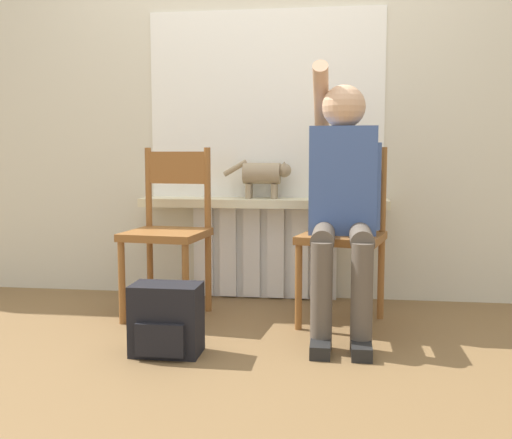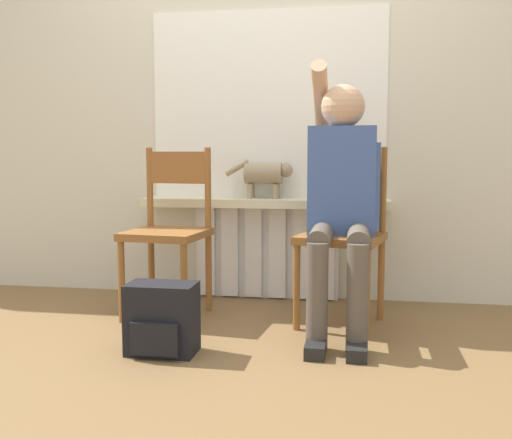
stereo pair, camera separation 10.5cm
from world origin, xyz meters
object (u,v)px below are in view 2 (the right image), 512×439
(chair_right, at_px, (343,232))
(backpack, at_px, (162,319))
(chair_left, at_px, (169,228))
(person, at_px, (341,191))
(cat, at_px, (266,174))

(chair_right, height_order, backpack, chair_right)
(chair_left, xyz_separation_m, person, (0.94, -0.12, 0.22))
(backpack, bearing_deg, cat, 74.11)
(person, relative_size, backpack, 4.28)
(person, bearing_deg, chair_right, 85.53)
(person, relative_size, cat, 3.28)
(chair_left, distance_m, person, 0.97)
(chair_right, bearing_deg, chair_left, -166.82)
(cat, xyz_separation_m, backpack, (-0.30, -1.07, -0.61))
(chair_right, distance_m, backpack, 1.06)
(chair_left, bearing_deg, chair_right, 6.32)
(chair_right, xyz_separation_m, backpack, (-0.78, -0.63, -0.33))
(backpack, bearing_deg, person, 33.67)
(chair_left, height_order, chair_right, same)
(cat, height_order, backpack, cat)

